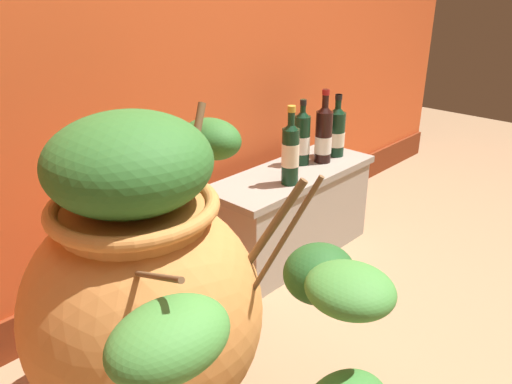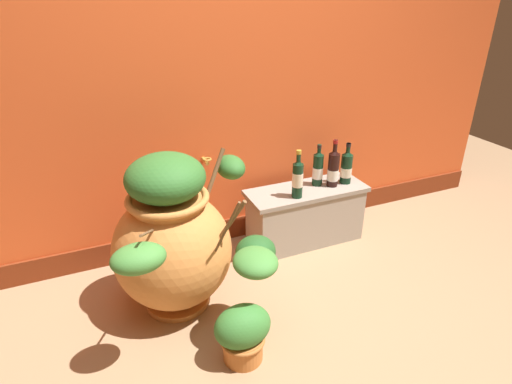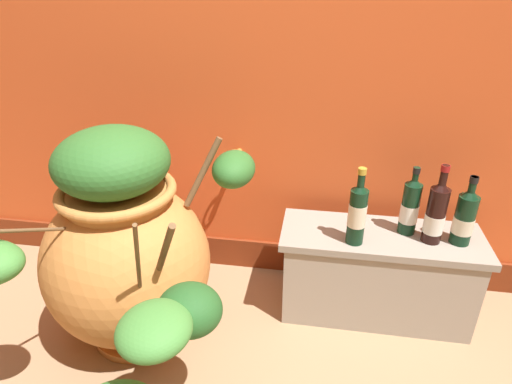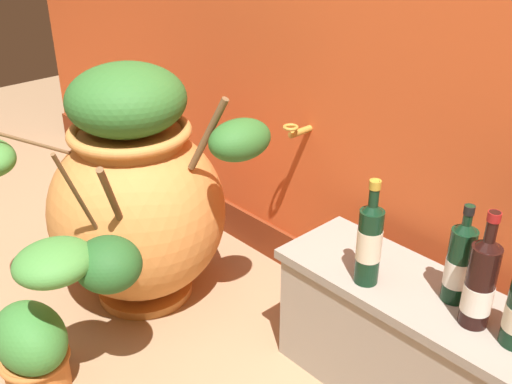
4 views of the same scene
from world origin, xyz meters
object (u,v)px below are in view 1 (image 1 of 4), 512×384
object	(u,v)px
wine_bottle_left	(302,137)
wine_bottle_back	(324,134)
terracotta_urn	(150,289)
wine_bottle_middle	(290,151)
wine_bottle_right	(337,131)

from	to	relation	value
wine_bottle_left	wine_bottle_back	xyz separation A→B (m)	(0.09, -0.05, 0.01)
terracotta_urn	wine_bottle_middle	xyz separation A→B (m)	(0.86, 0.23, 0.12)
wine_bottle_right	wine_bottle_back	xyz separation A→B (m)	(-0.11, -0.01, 0.01)
wine_bottle_middle	terracotta_urn	bearing A→B (deg)	-165.01
terracotta_urn	wine_bottle_right	xyz separation A→B (m)	(1.27, 0.29, 0.10)
wine_bottle_middle	wine_bottle_left	bearing A→B (deg)	27.21
wine_bottle_left	wine_bottle_right	world-z (taller)	wine_bottle_left
wine_bottle_middle	wine_bottle_back	world-z (taller)	wine_bottle_back
terracotta_urn	wine_bottle_right	distance (m)	1.31
terracotta_urn	wine_bottle_back	world-z (taller)	terracotta_urn
wine_bottle_left	wine_bottle_back	bearing A→B (deg)	-30.91
wine_bottle_left	wine_bottle_back	world-z (taller)	wine_bottle_back
wine_bottle_left	wine_bottle_middle	size ratio (longest dim) A/B	0.91
wine_bottle_right	wine_bottle_back	distance (m)	0.11
wine_bottle_middle	wine_bottle_back	bearing A→B (deg)	10.83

